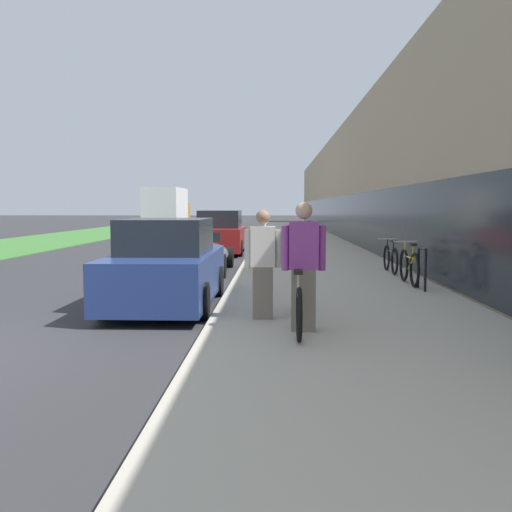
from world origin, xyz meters
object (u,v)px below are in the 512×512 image
Objects in this scene: person_rider at (304,267)px; bike_rack_hoop at (422,264)px; tandem_bicycle at (296,299)px; person_bystander at (263,264)px; parked_sedan_far at (220,234)px; cruiser_bike_middle at (391,258)px; moving_truck at (167,211)px; parked_sedan_curbside at (167,267)px; cruiser_bike_nearest at (409,266)px; vintage_roadster_curbside at (198,255)px.

person_rider is 2.03× the size of bike_rack_hoop.
tandem_bicycle is 0.80m from person_bystander.
person_bystander is at bearing 135.09° from tandem_bicycle.
person_rider reaches higher than parked_sedan_far.
moving_truck reaches higher than cruiser_bike_middle.
parked_sedan_curbside is 0.63× the size of moving_truck.
person_bystander is 0.95× the size of cruiser_bike_nearest.
tandem_bicycle is at bearing 103.13° from person_rider.
moving_truck is (-10.14, 23.69, 1.03)m from cruiser_bike_middle.
vintage_roadster_curbside is at bearing 141.46° from bike_rack_hoop.
cruiser_bike_nearest reaches higher than bike_rack_hoop.
bike_rack_hoop is 2.95m from cruiser_bike_middle.
cruiser_bike_middle is 5.11m from vintage_roadster_curbside.
cruiser_bike_nearest is 0.38× the size of vintage_roadster_curbside.
person_bystander is 1.90× the size of bike_rack_hoop.
vintage_roadster_curbside is (-4.96, 3.20, -0.05)m from cruiser_bike_nearest.
moving_truck reaches higher than vintage_roadster_curbside.
parked_sedan_far is at bearing 99.98° from person_rider.
parked_sedan_curbside is (-4.84, -1.35, 0.07)m from bike_rack_hoop.
vintage_roadster_curbside is (-2.40, 7.51, -0.03)m from tandem_bicycle.
bike_rack_hoop is 0.81m from cruiser_bike_nearest.
parked_sedan_far is at bearing 98.25° from person_bystander.
parked_sedan_far is 0.65× the size of moving_truck.
tandem_bicycle is at bearing -44.17° from parked_sedan_curbside.
person_rider reaches higher than vintage_roadster_curbside.
cruiser_bike_middle is at bearing 62.84° from person_bystander.
cruiser_bike_middle is at bearing 68.09° from tandem_bicycle.
person_rider is 3.41m from parked_sedan_curbside.
person_bystander is 4.34m from bike_rack_hoop.
cruiser_bike_nearest is (2.48, 4.65, -0.48)m from person_rider.
cruiser_bike_middle is at bearing 89.01° from cruiser_bike_nearest.
moving_truck is at bearing 111.35° from cruiser_bike_nearest.
vintage_roadster_curbside reaches higher than tandem_bicycle.
parked_sedan_curbside reaches higher than tandem_bicycle.
parked_sedan_curbside is at bearing -87.99° from vintage_roadster_curbside.
vintage_roadster_curbside reaches higher than cruiser_bike_nearest.
cruiser_bike_middle is at bearing 41.78° from parked_sedan_curbside.
bike_rack_hoop is at bearing 53.17° from tandem_bicycle.
moving_truck is (-5.14, 22.64, 1.05)m from vintage_roadster_curbside.
person_rider is 0.39× the size of vintage_roadster_curbside.
parked_sedan_far is at bearing 124.64° from cruiser_bike_middle.
parked_sedan_far is (-4.94, 9.35, 0.23)m from cruiser_bike_nearest.
parked_sedan_curbside is (-4.81, -4.30, 0.22)m from cruiser_bike_middle.
moving_truck is (-5.16, 16.49, 0.77)m from parked_sedan_far.
tandem_bicycle is 31.09m from moving_truck.
person_rider is at bearing -76.87° from tandem_bicycle.
person_bystander reaches higher than cruiser_bike_nearest.
vintage_roadster_curbside is (-2.49, 7.85, -0.53)m from person_rider.
bike_rack_hoop is 28.53m from moving_truck.
vintage_roadster_curbside reaches higher than bike_rack_hoop.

